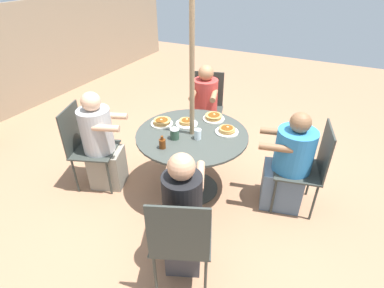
# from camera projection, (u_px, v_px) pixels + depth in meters

# --- Properties ---
(ground_plane) EXTENTS (12.00, 12.00, 0.00)m
(ground_plane) POSITION_uv_depth(u_px,v_px,m) (192.00, 188.00, 3.52)
(ground_plane) COLOR #9E7051
(patio_table) EXTENTS (1.18, 1.18, 0.75)m
(patio_table) POSITION_uv_depth(u_px,v_px,m) (192.00, 147.00, 3.22)
(patio_table) COLOR #383D38
(patio_table) RESTS_ON ground
(umbrella_pole) EXTENTS (0.05, 0.05, 2.04)m
(umbrella_pole) POSITION_uv_depth(u_px,v_px,m) (192.00, 110.00, 2.98)
(umbrella_pole) COLOR #846B4C
(umbrella_pole) RESTS_ON ground
(patio_chair_north) EXTENTS (0.59, 0.59, 0.97)m
(patio_chair_north) POSITION_uv_depth(u_px,v_px,m) (85.00, 143.00, 3.34)
(patio_chair_north) COLOR #333833
(patio_chair_north) RESTS_ON ground
(diner_north) EXTENTS (0.47, 0.53, 1.16)m
(diner_north) POSITION_uv_depth(u_px,v_px,m) (102.00, 145.00, 3.33)
(diner_north) COLOR gray
(diner_north) RESTS_ON ground
(patio_chair_east) EXTENTS (0.60, 0.60, 0.97)m
(patio_chair_east) POSITION_uv_depth(u_px,v_px,m) (181.00, 237.00, 2.22)
(patio_chair_east) COLOR #333833
(patio_chair_east) RESTS_ON ground
(diner_east) EXTENTS (0.55, 0.46, 1.18)m
(diner_east) POSITION_uv_depth(u_px,v_px,m) (183.00, 219.00, 2.37)
(diner_east) COLOR #3D3D42
(diner_east) RESTS_ON ground
(patio_chair_south) EXTENTS (0.55, 0.55, 0.97)m
(patio_chair_south) POSITION_uv_depth(u_px,v_px,m) (308.00, 164.00, 3.00)
(patio_chair_south) COLOR #333833
(patio_chair_south) RESTS_ON ground
(diner_south) EXTENTS (0.48, 0.58, 1.10)m
(diner_south) POSITION_uv_depth(u_px,v_px,m) (288.00, 166.00, 3.06)
(diner_south) COLOR slate
(diner_south) RESTS_ON ground
(patio_chair_west) EXTENTS (0.57, 0.57, 0.97)m
(patio_chair_west) POSITION_uv_depth(u_px,v_px,m) (207.00, 103.00, 4.23)
(patio_chair_west) COLOR #333833
(patio_chair_west) RESTS_ON ground
(diner_west) EXTENTS (0.55, 0.45, 1.15)m
(diner_west) POSITION_uv_depth(u_px,v_px,m) (205.00, 110.00, 4.09)
(diner_west) COLOR beige
(diner_west) RESTS_ON ground
(pancake_plate_a) EXTENTS (0.24, 0.24, 0.07)m
(pancake_plate_a) POSITION_uv_depth(u_px,v_px,m) (227.00, 130.00, 3.13)
(pancake_plate_a) COLOR silver
(pancake_plate_a) RESTS_ON patio_table
(pancake_plate_b) EXTENTS (0.24, 0.24, 0.07)m
(pancake_plate_b) POSITION_uv_depth(u_px,v_px,m) (187.00, 123.00, 3.28)
(pancake_plate_b) COLOR silver
(pancake_plate_b) RESTS_ON patio_table
(pancake_plate_c) EXTENTS (0.24, 0.24, 0.07)m
(pancake_plate_c) POSITION_uv_depth(u_px,v_px,m) (214.00, 117.00, 3.38)
(pancake_plate_c) COLOR silver
(pancake_plate_c) RESTS_ON patio_table
(pancake_plate_d) EXTENTS (0.24, 0.24, 0.07)m
(pancake_plate_d) POSITION_uv_depth(u_px,v_px,m) (162.00, 122.00, 3.28)
(pancake_plate_d) COLOR silver
(pancake_plate_d) RESTS_ON patio_table
(syrup_bottle) EXTENTS (0.08, 0.06, 0.13)m
(syrup_bottle) POSITION_uv_depth(u_px,v_px,m) (162.00, 143.00, 2.86)
(syrup_bottle) COLOR #602D0F
(syrup_bottle) RESTS_ON patio_table
(coffee_cup) EXTENTS (0.09, 0.09, 0.11)m
(coffee_cup) POSITION_uv_depth(u_px,v_px,m) (175.00, 134.00, 3.01)
(coffee_cup) COLOR #33513D
(coffee_cup) RESTS_ON patio_table
(drinking_glass_a) EXTENTS (0.07, 0.07, 0.11)m
(drinking_glass_a) POSITION_uv_depth(u_px,v_px,m) (198.00, 134.00, 3.01)
(drinking_glass_a) COLOR silver
(drinking_glass_a) RESTS_ON patio_table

